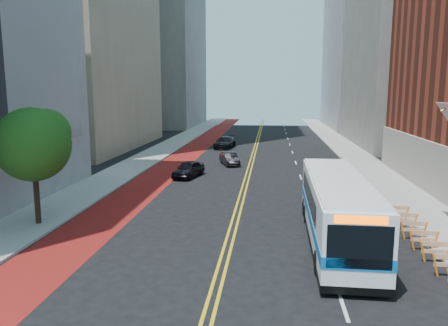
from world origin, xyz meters
TOP-DOWN VIEW (x-y plane):
  - ground at (0.00, 0.00)m, footprint 160.00×160.00m
  - sidewalk_left at (-12.00, 30.00)m, footprint 4.00×140.00m
  - sidewalk_right at (12.00, 30.00)m, footprint 4.00×140.00m
  - bus_lane_paint at (-8.10, 30.00)m, footprint 3.60×140.00m
  - center_line_inner at (-0.18, 30.00)m, footprint 0.14×140.00m
  - center_line_outer at (0.18, 30.00)m, footprint 0.14×140.00m
  - lane_dashes at (4.80, 38.00)m, footprint 0.14×98.20m
  - construction_barriers at (9.60, 3.42)m, footprint 1.42×10.91m
  - street_tree at (-11.24, 6.04)m, footprint 4.20×4.20m
  - transit_bus at (5.47, 4.95)m, footprint 2.94×12.62m
  - car_a at (-5.27, 20.91)m, footprint 2.71×4.59m
  - car_b at (-2.21, 27.83)m, footprint 2.61×4.17m
  - car_c at (-4.10, 41.09)m, footprint 2.86×5.58m

SIDE VIEW (x-z plane):
  - ground at x=0.00m, z-range 0.00..0.00m
  - center_line_inner at x=-0.18m, z-range 0.00..0.01m
  - center_line_outer at x=0.18m, z-range 0.00..0.01m
  - bus_lane_paint at x=-8.10m, z-range 0.00..0.01m
  - lane_dashes at x=4.80m, z-range 0.00..0.01m
  - sidewalk_left at x=-12.00m, z-range 0.00..0.15m
  - sidewalk_right at x=12.00m, z-range 0.00..0.15m
  - car_b at x=-2.21m, z-range 0.00..1.30m
  - construction_barriers at x=9.60m, z-range 0.17..1.18m
  - car_a at x=-5.27m, z-range 0.00..1.47m
  - car_c at x=-4.10m, z-range 0.00..1.55m
  - transit_bus at x=5.47m, z-range 0.08..3.54m
  - street_tree at x=-11.24m, z-range 1.56..8.26m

